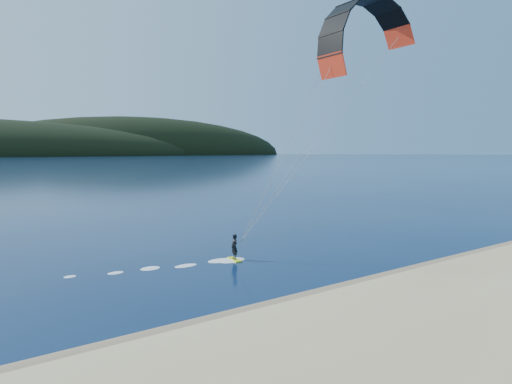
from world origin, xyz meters
TOP-DOWN VIEW (x-y plane):
  - ground at (0.00, 0.00)m, footprint 1800.00×1800.00m
  - wet_sand at (0.00, 4.50)m, footprint 220.00×2.50m
  - kitesurfer_near at (10.39, 7.60)m, footprint 20.16×9.27m

SIDE VIEW (x-z plane):
  - ground at x=0.00m, z-range 0.00..0.00m
  - wet_sand at x=0.00m, z-range 0.00..0.10m
  - kitesurfer_near at x=10.39m, z-range 4.53..20.77m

